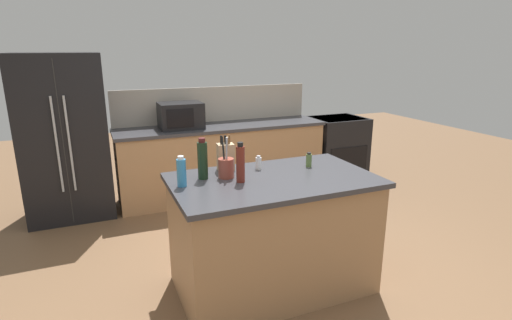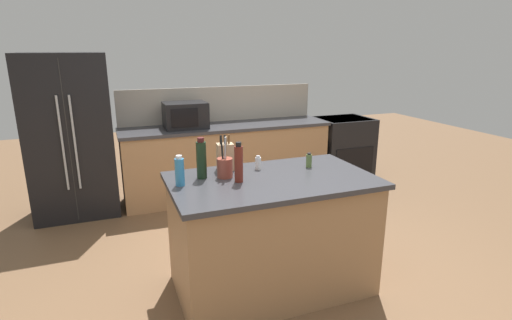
% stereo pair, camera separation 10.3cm
% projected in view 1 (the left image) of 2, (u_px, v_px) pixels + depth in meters
% --- Properties ---
extents(ground_plane, '(14.00, 14.00, 0.00)m').
position_uv_depth(ground_plane, '(272.00, 285.00, 3.31)').
color(ground_plane, brown).
extents(back_counter_run, '(2.69, 0.66, 0.94)m').
position_uv_depth(back_counter_run, '(223.00, 160.00, 5.25)').
color(back_counter_run, '#A87C54').
rests_on(back_counter_run, ground_plane).
extents(wall_backsplash, '(2.65, 0.03, 0.46)m').
position_uv_depth(wall_backsplash, '(214.00, 104.00, 5.34)').
color(wall_backsplash, '#B2A899').
rests_on(wall_backsplash, back_counter_run).
extents(kitchen_island, '(1.56, 0.92, 0.94)m').
position_uv_depth(kitchen_island, '(273.00, 233.00, 3.18)').
color(kitchen_island, '#A87C54').
rests_on(kitchen_island, ground_plane).
extents(refrigerator, '(0.91, 0.75, 1.85)m').
position_uv_depth(refrigerator, '(65.00, 138.00, 4.49)').
color(refrigerator, black).
rests_on(refrigerator, ground_plane).
extents(range_oven, '(0.76, 0.65, 0.92)m').
position_uv_depth(range_oven, '(336.00, 148.00, 5.90)').
color(range_oven, black).
rests_on(range_oven, ground_plane).
extents(microwave, '(0.52, 0.39, 0.32)m').
position_uv_depth(microwave, '(181.00, 116.00, 4.88)').
color(microwave, black).
rests_on(microwave, back_counter_run).
extents(knife_block, '(0.14, 0.11, 0.29)m').
position_uv_depth(knife_block, '(226.00, 157.00, 3.22)').
color(knife_block, tan).
rests_on(knife_block, kitchen_island).
extents(utensil_crock, '(0.12, 0.12, 0.32)m').
position_uv_depth(utensil_crock, '(226.00, 167.00, 3.04)').
color(utensil_crock, brown).
rests_on(utensil_crock, kitchen_island).
extents(spice_jar_oregano, '(0.05, 0.05, 0.12)m').
position_uv_depth(spice_jar_oregano, '(309.00, 160.00, 3.33)').
color(spice_jar_oregano, '#567038').
rests_on(spice_jar_oregano, kitchen_island).
extents(dish_soap_bottle, '(0.07, 0.07, 0.22)m').
position_uv_depth(dish_soap_bottle, '(181.00, 172.00, 2.84)').
color(dish_soap_bottle, '#3384BC').
rests_on(dish_soap_bottle, kitchen_island).
extents(vinegar_bottle, '(0.06, 0.06, 0.30)m').
position_uv_depth(vinegar_bottle, '(240.00, 163.00, 2.93)').
color(vinegar_bottle, maroon).
rests_on(vinegar_bottle, kitchen_island).
extents(wine_bottle, '(0.08, 0.08, 0.32)m').
position_uv_depth(wine_bottle, '(203.00, 160.00, 3.00)').
color(wine_bottle, black).
rests_on(wine_bottle, kitchen_island).
extents(salt_shaker, '(0.05, 0.05, 0.11)m').
position_uv_depth(salt_shaker, '(258.00, 163.00, 3.26)').
color(salt_shaker, silver).
rests_on(salt_shaker, kitchen_island).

